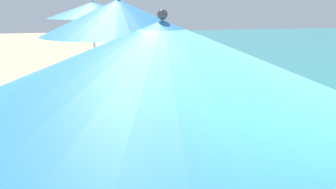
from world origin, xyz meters
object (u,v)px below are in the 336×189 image
beach_ball (46,89)px  umbrella_second (119,18)px  umbrella_farthest (93,10)px  lounger_second_shoreside (158,127)px  umbrella_nearest (163,67)px  lounger_farthest_shoreside (121,85)px  lounger_farthest_inland (128,99)px  cooler_box (221,115)px  person_walking_near (172,52)px

beach_ball → umbrella_second: bearing=-76.0°
umbrella_second → umbrella_farthest: size_ratio=0.99×
umbrella_farthest → lounger_second_shoreside: bearing=-75.6°
umbrella_nearest → lounger_farthest_shoreside: 9.68m
lounger_farthest_inland → cooler_box: 2.61m
umbrella_nearest → lounger_farthest_inland: umbrella_nearest is taller
lounger_second_shoreside → lounger_farthest_shoreside: 4.45m
lounger_farthest_shoreside → lounger_second_shoreside: bearing=-98.4°
lounger_farthest_shoreside → person_walking_near: (2.45, 2.50, 0.67)m
lounger_farthest_inland → person_walking_near: bearing=72.8°
umbrella_nearest → lounger_farthest_inland: 7.74m
umbrella_farthest → beach_ball: (-1.41, 1.26, -2.37)m
lounger_farthest_shoreside → umbrella_nearest: bearing=-106.4°
lounger_second_shoreside → umbrella_farthest: 4.28m
lounger_second_shoreside → beach_ball: (-2.31, 4.75, -0.07)m
lounger_farthest_inland → lounger_second_shoreside: bearing=-72.8°
cooler_box → beach_ball: bearing=134.0°
umbrella_farthest → person_walking_near: 5.04m
lounger_farthest_shoreside → person_walking_near: 3.57m
umbrella_nearest → lounger_second_shoreside: bearing=75.8°
lounger_second_shoreside → beach_ball: bearing=128.0°
umbrella_farthest → beach_ball: umbrella_farthest is taller
lounger_second_shoreside → cooler_box: lounger_second_shoreside is taller
lounger_second_shoreside → lounger_farthest_inland: (-0.19, 2.45, 0.02)m
lounger_second_shoreside → umbrella_farthest: bearing=116.5°
lounger_second_shoreside → person_walking_near: 7.38m
umbrella_second → beach_ball: bearing=104.0°
umbrella_nearest → person_walking_near: 12.51m
umbrella_second → lounger_farthest_inland: 4.10m
umbrella_second → cooler_box: 3.77m
lounger_farthest_shoreside → person_walking_near: size_ratio=0.85×
person_walking_near → lounger_farthest_shoreside: bearing=125.1°
umbrella_farthest → lounger_farthest_inland: size_ratio=1.92×
umbrella_farthest → umbrella_second: bearing=-89.8°
person_walking_near → beach_ball: size_ratio=4.34×
umbrella_second → lounger_farthest_inland: umbrella_second is taller
umbrella_farthest → beach_ball: 3.03m
umbrella_nearest → beach_ball: bearing=96.2°
umbrella_nearest → umbrella_second: (0.37, 4.00, 0.17)m
umbrella_nearest → umbrella_second: bearing=84.8°
lounger_farthest_inland → beach_ball: bearing=145.2°
umbrella_second → lounger_farthest_inland: (0.69, 3.40, -2.19)m
umbrella_second → beach_ball: 6.30m
umbrella_nearest → lounger_second_shoreside: umbrella_nearest is taller
umbrella_nearest → person_walking_near: (3.64, 11.90, -1.37)m
umbrella_farthest → person_walking_near: bearing=46.4°
lounger_farthest_shoreside → person_walking_near: bearing=36.5°
umbrella_nearest → beach_ball: umbrella_nearest is taller
umbrella_farthest → lounger_farthest_inland: 2.61m
lounger_second_shoreside → lounger_farthest_shoreside: lounger_second_shoreside is taller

